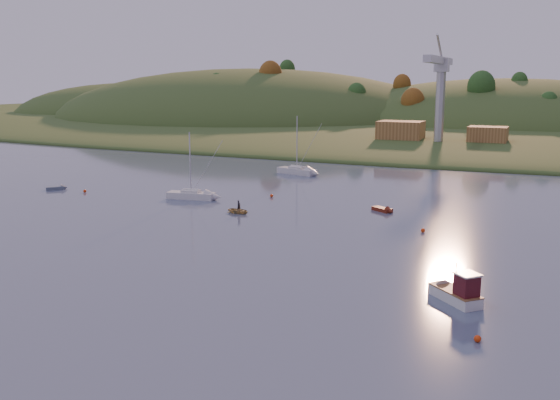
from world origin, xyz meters
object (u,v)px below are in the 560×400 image
at_px(canoe, 239,211).
at_px(grey_dinghy, 59,188).
at_px(fishing_boat, 452,290).
at_px(red_tender, 386,210).
at_px(sailboat_far, 297,170).
at_px(sailboat_near, 191,194).

bearing_deg(canoe, grey_dinghy, 96.16).
height_order(fishing_boat, red_tender, fishing_boat).
relative_size(canoe, red_tender, 0.89).
distance_m(sailboat_far, canoe, 36.13).
distance_m(fishing_boat, canoe, 38.54).
xyz_separation_m(sailboat_near, sailboat_far, (4.85, 29.46, 0.05)).
height_order(fishing_boat, sailboat_near, sailboat_near).
height_order(canoe, red_tender, red_tender).
bearing_deg(fishing_boat, sailboat_near, 10.16).
relative_size(sailboat_near, canoe, 3.10).
bearing_deg(red_tender, canoe, -121.86).
height_order(fishing_boat, canoe, fishing_boat).
height_order(sailboat_near, sailboat_far, sailboat_far).
relative_size(sailboat_near, grey_dinghy, 3.08).
xyz_separation_m(fishing_boat, red_tender, (-13.63, 31.10, -0.56)).
bearing_deg(sailboat_far, sailboat_near, -83.86).
bearing_deg(sailboat_near, grey_dinghy, 175.48).
bearing_deg(red_tender, sailboat_near, -142.88).
xyz_separation_m(sailboat_far, grey_dinghy, (-28.75, -31.25, -0.46)).
xyz_separation_m(sailboat_far, canoe, (6.43, -35.56, -0.38)).
bearing_deg(fishing_boat, sailboat_far, -12.98).
bearing_deg(red_tender, grey_dinghy, -143.25).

